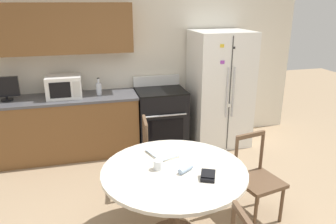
# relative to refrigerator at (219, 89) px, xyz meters

# --- Properties ---
(back_wall) EXTENTS (5.20, 0.44, 2.60)m
(back_wall) POSITION_rel_refrigerator_xyz_m (-1.47, 0.39, 0.55)
(back_wall) COLOR silver
(back_wall) RESTS_ON ground_plane
(kitchen_counter) EXTENTS (2.06, 0.64, 0.90)m
(kitchen_counter) POSITION_rel_refrigerator_xyz_m (-2.34, 0.09, -0.44)
(kitchen_counter) COLOR brown
(kitchen_counter) RESTS_ON ground_plane
(refrigerator) EXTENTS (0.87, 0.79, 1.78)m
(refrigerator) POSITION_rel_refrigerator_xyz_m (0.00, 0.00, 0.00)
(refrigerator) COLOR white
(refrigerator) RESTS_ON ground_plane
(oven_range) EXTENTS (0.74, 0.68, 1.08)m
(oven_range) POSITION_rel_refrigerator_xyz_m (-0.93, 0.06, -0.42)
(oven_range) COLOR black
(oven_range) RESTS_ON ground_plane
(microwave) EXTENTS (0.48, 0.39, 0.31)m
(microwave) POSITION_rel_refrigerator_xyz_m (-2.32, 0.09, 0.17)
(microwave) COLOR white
(microwave) RESTS_ON kitchen_counter
(countertop_tv) EXTENTS (0.35, 0.16, 0.33)m
(countertop_tv) POSITION_rel_refrigerator_xyz_m (-3.09, 0.12, 0.19)
(countertop_tv) COLOR black
(countertop_tv) RESTS_ON kitchen_counter
(counter_bottle) EXTENTS (0.08, 0.08, 0.25)m
(counter_bottle) POSITION_rel_refrigerator_xyz_m (-1.85, 0.10, 0.11)
(counter_bottle) COLOR silver
(counter_bottle) RESTS_ON kitchen_counter
(dining_table) EXTENTS (1.32, 1.32, 0.76)m
(dining_table) POSITION_rel_refrigerator_xyz_m (-1.31, -2.07, -0.26)
(dining_table) COLOR beige
(dining_table) RESTS_ON ground_plane
(dining_chair_far) EXTENTS (0.46, 0.46, 0.90)m
(dining_chair_far) POSITION_rel_refrigerator_xyz_m (-1.24, -1.13, -0.45)
(dining_chair_far) COLOR brown
(dining_chair_far) RESTS_ON ground_plane
(dining_chair_right) EXTENTS (0.50, 0.50, 0.90)m
(dining_chair_right) POSITION_rel_refrigerator_xyz_m (-0.37, -1.94, -0.45)
(dining_chair_right) COLOR brown
(dining_chair_right) RESTS_ON ground_plane
(candle_glass) EXTENTS (0.08, 0.08, 0.09)m
(candle_glass) POSITION_rel_refrigerator_xyz_m (-1.45, -2.03, -0.09)
(candle_glass) COLOR silver
(candle_glass) RESTS_ON dining_table
(folded_napkin) EXTENTS (0.16, 0.13, 0.05)m
(folded_napkin) POSITION_rel_refrigerator_xyz_m (-1.23, -2.14, -0.11)
(folded_napkin) COLOR #A3BCDB
(folded_napkin) RESTS_ON dining_table
(wallet) EXTENTS (0.16, 0.17, 0.07)m
(wallet) POSITION_rel_refrigerator_xyz_m (-1.08, -2.31, -0.10)
(wallet) COLOR black
(wallet) RESTS_ON dining_table
(mail_stack) EXTENTS (0.30, 0.35, 0.02)m
(mail_stack) POSITION_rel_refrigerator_xyz_m (-1.35, -1.75, -0.12)
(mail_stack) COLOR white
(mail_stack) RESTS_ON dining_table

